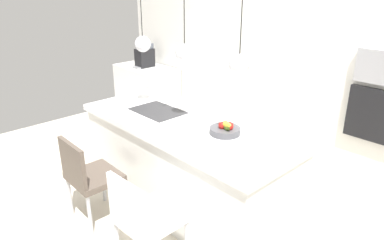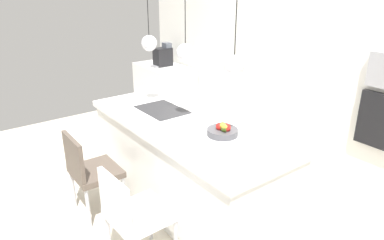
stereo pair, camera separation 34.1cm
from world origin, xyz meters
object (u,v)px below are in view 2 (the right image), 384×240
at_px(chair_near, 89,169).
at_px(chair_middle, 133,213).
at_px(fruit_bowl, 223,131).
at_px(coffee_machine, 163,56).

xyz_separation_m(chair_near, chair_middle, (0.90, -0.00, 0.01)).
height_order(fruit_bowl, chair_middle, fruit_bowl).
distance_m(fruit_bowl, chair_near, 1.37).
relative_size(coffee_machine, chair_near, 0.44).
bearing_deg(fruit_bowl, chair_middle, -88.98).
xyz_separation_m(fruit_bowl, coffee_machine, (-2.88, 1.21, 0.05)).
height_order(coffee_machine, chair_near, coffee_machine).
bearing_deg(fruit_bowl, coffee_machine, 157.10).
bearing_deg(chair_middle, fruit_bowl, 91.02).
height_order(chair_near, chair_middle, chair_middle).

